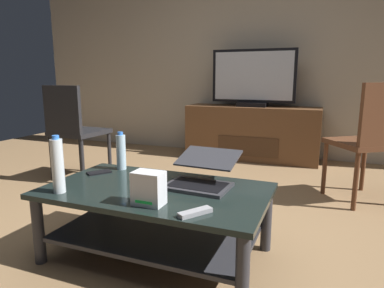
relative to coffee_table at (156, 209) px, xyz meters
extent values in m
plane|color=olive|center=(0.02, 0.24, -0.27)|extent=(7.68, 7.68, 0.00)
cube|color=#B2A38C|center=(0.02, 2.77, 1.13)|extent=(6.40, 0.12, 2.80)
cube|color=black|center=(0.00, 0.00, 0.11)|extent=(1.19, 0.68, 0.03)
cube|color=#2D2D33|center=(0.00, 0.00, -0.14)|extent=(1.05, 0.60, 0.02)
cylinder|color=#2D2D33|center=(-0.55, -0.29, -0.09)|extent=(0.06, 0.06, 0.37)
cylinder|color=#2D2D33|center=(0.55, -0.29, -0.09)|extent=(0.06, 0.06, 0.37)
cylinder|color=#2D2D33|center=(-0.55, 0.29, -0.09)|extent=(0.06, 0.06, 0.37)
cylinder|color=#2D2D33|center=(0.55, 0.29, -0.09)|extent=(0.06, 0.06, 0.37)
cube|color=brown|center=(0.01, 2.45, 0.04)|extent=(1.56, 0.43, 0.63)
cube|color=#432A18|center=(0.01, 2.23, -0.08)|extent=(0.70, 0.01, 0.22)
cube|color=black|center=(0.01, 2.43, 0.38)|extent=(0.34, 0.20, 0.05)
cube|color=black|center=(0.01, 2.43, 0.71)|extent=(0.97, 0.04, 0.61)
cube|color=#B2B7C1|center=(0.01, 2.41, 0.71)|extent=(0.90, 0.01, 0.55)
cube|color=#59331E|center=(1.11, 1.39, 0.19)|extent=(0.61, 0.61, 0.04)
cylinder|color=#59331E|center=(1.15, 1.65, -0.05)|extent=(0.04, 0.04, 0.44)
cylinder|color=#59331E|center=(0.84, 1.43, -0.05)|extent=(0.04, 0.04, 0.44)
cylinder|color=#59331E|center=(1.06, 1.12, -0.05)|extent=(0.04, 0.04, 0.44)
cube|color=black|center=(-1.37, 1.05, 0.18)|extent=(0.47, 0.47, 0.04)
cube|color=black|center=(-1.39, 0.85, 0.41)|extent=(0.42, 0.06, 0.45)
cylinder|color=black|center=(-1.17, 1.23, -0.06)|extent=(0.04, 0.04, 0.43)
cylinder|color=black|center=(-1.55, 1.25, -0.06)|extent=(0.04, 0.04, 0.43)
cylinder|color=black|center=(-1.20, 0.85, -0.06)|extent=(0.04, 0.04, 0.43)
cylinder|color=black|center=(-1.57, 0.87, -0.06)|extent=(0.04, 0.04, 0.43)
cube|color=#333338|center=(0.21, 0.09, 0.13)|extent=(0.35, 0.26, 0.02)
cube|color=black|center=(0.21, 0.09, 0.14)|extent=(0.31, 0.20, 0.00)
cube|color=#333338|center=(0.22, 0.24, 0.25)|extent=(0.35, 0.25, 0.07)
cube|color=#3F8CD8|center=(0.21, 0.24, 0.25)|extent=(0.31, 0.22, 0.06)
cube|color=silver|center=(0.08, -0.22, 0.20)|extent=(0.14, 0.10, 0.16)
cube|color=#19D84C|center=(0.08, -0.27, 0.15)|extent=(0.09, 0.00, 0.01)
cylinder|color=silver|center=(-0.38, 0.26, 0.23)|extent=(0.06, 0.06, 0.22)
cylinder|color=blue|center=(-0.38, 0.26, 0.35)|extent=(0.03, 0.03, 0.02)
cylinder|color=silver|center=(-0.43, -0.24, 0.26)|extent=(0.06, 0.06, 0.28)
cylinder|color=blue|center=(-0.43, -0.24, 0.41)|extent=(0.03, 0.03, 0.02)
cube|color=black|center=(-0.46, 0.13, 0.12)|extent=(0.14, 0.15, 0.01)
cube|color=#99999E|center=(0.32, -0.25, 0.13)|extent=(0.13, 0.16, 0.02)
cube|color=#2D2D30|center=(-0.13, 0.08, 0.13)|extent=(0.11, 0.16, 0.02)
camera|label=1|loc=(0.82, -1.54, 0.71)|focal=31.69mm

